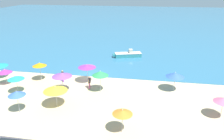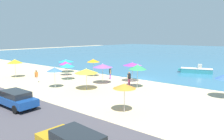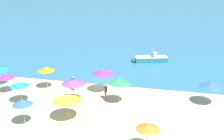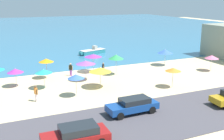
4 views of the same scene
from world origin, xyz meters
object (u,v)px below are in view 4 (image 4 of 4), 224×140
at_px(beach_umbrella_10, 212,57).
at_px(beach_umbrella_12, 116,57).
at_px(beach_umbrella_2, 100,70).
at_px(bather_0, 36,93).
at_px(beach_umbrella_6, 165,51).
at_px(beach_umbrella_3, 46,60).
at_px(beach_umbrella_11, 173,70).
at_px(parked_car_4, 76,135).
at_px(beach_umbrella_8, 15,71).
at_px(beach_umbrella_0, 44,71).
at_px(bather_2, 71,69).
at_px(parked_car_0, 133,105).
at_px(beach_umbrella_4, 86,62).
at_px(beach_umbrella_1, 93,56).
at_px(skiff_nearshore, 93,51).
at_px(bather_1, 103,68).
at_px(beach_umbrella_9, 76,76).

bearing_deg(beach_umbrella_10, beach_umbrella_12, 164.49).
relative_size(beach_umbrella_2, bather_0, 1.53).
bearing_deg(beach_umbrella_6, beach_umbrella_12, -168.81).
relative_size(beach_umbrella_3, beach_umbrella_11, 1.12).
distance_m(beach_umbrella_10, parked_car_4, 25.64).
bearing_deg(beach_umbrella_8, bather_0, -77.24).
relative_size(beach_umbrella_0, beach_umbrella_6, 0.93).
bearing_deg(beach_umbrella_2, beach_umbrella_11, -23.73).
bearing_deg(beach_umbrella_8, bather_2, 15.91).
distance_m(beach_umbrella_6, parked_car_0, 18.84).
distance_m(beach_umbrella_2, beach_umbrella_4, 3.34).
height_order(beach_umbrella_2, beach_umbrella_4, beach_umbrella_4).
bearing_deg(beach_umbrella_4, beach_umbrella_0, -167.90).
height_order(beach_umbrella_0, beach_umbrella_2, beach_umbrella_2).
distance_m(beach_umbrella_1, beach_umbrella_2, 6.70).
xyz_separation_m(beach_umbrella_10, parked_car_4, (-22.75, -11.78, -1.15)).
bearing_deg(beach_umbrella_1, skiff_nearshore, 70.27).
distance_m(beach_umbrella_8, beach_umbrella_12, 12.43).
height_order(beach_umbrella_0, bather_1, beach_umbrella_0).
bearing_deg(beach_umbrella_1, beach_umbrella_3, -175.40).
bearing_deg(beach_umbrella_4, beach_umbrella_6, 11.10).
bearing_deg(beach_umbrella_0, parked_car_0, -60.74).
relative_size(beach_umbrella_0, beach_umbrella_9, 0.94).
relative_size(beach_umbrella_9, beach_umbrella_11, 1.03).
xyz_separation_m(beach_umbrella_0, beach_umbrella_12, (9.65, 1.97, 0.39)).
height_order(beach_umbrella_9, beach_umbrella_11, beach_umbrella_9).
distance_m(beach_umbrella_4, bather_2, 3.27).
xyz_separation_m(beach_umbrella_12, bather_1, (-1.55, 0.63, -1.48)).
relative_size(beach_umbrella_8, beach_umbrella_9, 0.91).
bearing_deg(bather_0, bather_1, 33.14).
relative_size(beach_umbrella_9, beach_umbrella_12, 0.88).
xyz_separation_m(beach_umbrella_11, bather_2, (-9.07, 9.32, -1.14)).
bearing_deg(beach_umbrella_12, bather_2, 160.72).
xyz_separation_m(beach_umbrella_12, parked_car_4, (-10.05, -15.30, -1.57)).
xyz_separation_m(beach_umbrella_4, beach_umbrella_10, (17.11, -2.67, -0.28)).
height_order(beach_umbrella_8, bather_0, beach_umbrella_8).
xyz_separation_m(beach_umbrella_0, skiff_nearshore, (11.56, 16.02, -1.51)).
distance_m(beach_umbrella_10, skiff_nearshore, 20.67).
bearing_deg(beach_umbrella_10, beach_umbrella_11, -157.13).
xyz_separation_m(beach_umbrella_4, beach_umbrella_8, (-8.00, 0.82, -0.36)).
bearing_deg(beach_umbrella_6, beach_umbrella_0, -168.61).
bearing_deg(beach_umbrella_0, beach_umbrella_1, 30.51).
xyz_separation_m(beach_umbrella_1, parked_car_4, (-7.77, -17.67, -1.49)).
bearing_deg(beach_umbrella_4, beach_umbrella_9, -118.78).
bearing_deg(beach_umbrella_6, beach_umbrella_2, -155.00).
xyz_separation_m(beach_umbrella_12, bather_2, (-5.53, 1.93, -1.45)).
xyz_separation_m(beach_umbrella_1, beach_umbrella_6, (11.03, -0.64, -0.20)).
height_order(beach_umbrella_0, beach_umbrella_1, beach_umbrella_1).
xyz_separation_m(beach_umbrella_10, bather_2, (-18.23, 5.46, -1.03)).
xyz_separation_m(beach_umbrella_4, beach_umbrella_9, (-2.73, -4.98, -0.13)).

